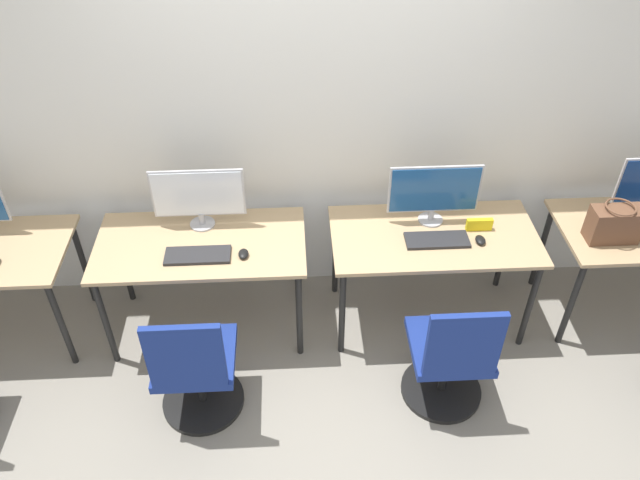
{
  "coord_description": "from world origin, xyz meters",
  "views": [
    {
      "loc": [
        -0.15,
        -2.58,
        3.11
      ],
      "look_at": [
        0.0,
        0.13,
        0.86
      ],
      "focal_mm": 35.0,
      "sensor_mm": 36.0,
      "label": 1
    }
  ],
  "objects_px": {
    "keyboard_left": "(198,255)",
    "office_chair_right": "(450,360)",
    "monitor_left": "(198,196)",
    "handbag": "(614,224)",
    "mouse_left": "(243,254)",
    "mouse_right": "(480,240)",
    "office_chair_left": "(196,371)",
    "monitor_right": "(434,192)",
    "keyboard_right": "(437,240)"
  },
  "relations": [
    {
      "from": "monitor_right",
      "to": "handbag",
      "type": "xyz_separation_m",
      "value": [
        1.05,
        -0.24,
        -0.1
      ]
    },
    {
      "from": "keyboard_right",
      "to": "keyboard_left",
      "type": "bearing_deg",
      "value": -177.48
    },
    {
      "from": "mouse_left",
      "to": "mouse_right",
      "type": "xyz_separation_m",
      "value": [
        1.42,
        0.05,
        0.0
      ]
    },
    {
      "from": "monitor_right",
      "to": "mouse_right",
      "type": "distance_m",
      "value": 0.4
    },
    {
      "from": "monitor_left",
      "to": "keyboard_right",
      "type": "relative_size",
      "value": 1.46
    },
    {
      "from": "monitor_right",
      "to": "keyboard_right",
      "type": "height_order",
      "value": "monitor_right"
    },
    {
      "from": "mouse_left",
      "to": "office_chair_right",
      "type": "bearing_deg",
      "value": -25.34
    },
    {
      "from": "office_chair_left",
      "to": "keyboard_right",
      "type": "relative_size",
      "value": 2.28
    },
    {
      "from": "handbag",
      "to": "keyboard_right",
      "type": "bearing_deg",
      "value": 178.23
    },
    {
      "from": "monitor_left",
      "to": "office_chair_right",
      "type": "relative_size",
      "value": 0.64
    },
    {
      "from": "keyboard_right",
      "to": "mouse_left",
      "type": "bearing_deg",
      "value": -176.49
    },
    {
      "from": "keyboard_left",
      "to": "handbag",
      "type": "height_order",
      "value": "handbag"
    },
    {
      "from": "keyboard_right",
      "to": "office_chair_right",
      "type": "xyz_separation_m",
      "value": [
        -0.01,
        -0.62,
        -0.37
      ]
    },
    {
      "from": "monitor_left",
      "to": "handbag",
      "type": "xyz_separation_m",
      "value": [
        2.47,
        -0.28,
        -0.1
      ]
    },
    {
      "from": "monitor_left",
      "to": "mouse_left",
      "type": "relative_size",
      "value": 6.21
    },
    {
      "from": "office_chair_left",
      "to": "office_chair_right",
      "type": "xyz_separation_m",
      "value": [
        1.42,
        0.0,
        0.0
      ]
    },
    {
      "from": "office_chair_right",
      "to": "keyboard_left",
      "type": "bearing_deg",
      "value": 158.68
    },
    {
      "from": "monitor_left",
      "to": "handbag",
      "type": "relative_size",
      "value": 1.86
    },
    {
      "from": "office_chair_left",
      "to": "handbag",
      "type": "distance_m",
      "value": 2.59
    },
    {
      "from": "mouse_left",
      "to": "mouse_right",
      "type": "distance_m",
      "value": 1.42
    },
    {
      "from": "keyboard_right",
      "to": "handbag",
      "type": "bearing_deg",
      "value": -1.77
    },
    {
      "from": "mouse_right",
      "to": "handbag",
      "type": "height_order",
      "value": "handbag"
    },
    {
      "from": "keyboard_left",
      "to": "monitor_right",
      "type": "relative_size",
      "value": 0.68
    },
    {
      "from": "keyboard_right",
      "to": "mouse_right",
      "type": "distance_m",
      "value": 0.26
    },
    {
      "from": "monitor_left",
      "to": "monitor_right",
      "type": "distance_m",
      "value": 1.43
    },
    {
      "from": "monitor_right",
      "to": "handbag",
      "type": "distance_m",
      "value": 1.08
    },
    {
      "from": "office_chair_left",
      "to": "monitor_right",
      "type": "height_order",
      "value": "monitor_right"
    },
    {
      "from": "keyboard_right",
      "to": "office_chair_left",
      "type": "bearing_deg",
      "value": -156.61
    },
    {
      "from": "keyboard_left",
      "to": "mouse_left",
      "type": "xyz_separation_m",
      "value": [
        0.27,
        -0.01,
        0.01
      ]
    },
    {
      "from": "mouse_left",
      "to": "handbag",
      "type": "distance_m",
      "value": 2.21
    },
    {
      "from": "keyboard_left",
      "to": "keyboard_right",
      "type": "height_order",
      "value": "same"
    },
    {
      "from": "office_chair_left",
      "to": "office_chair_right",
      "type": "distance_m",
      "value": 1.42
    },
    {
      "from": "monitor_left",
      "to": "keyboard_left",
      "type": "bearing_deg",
      "value": -90.0
    },
    {
      "from": "office_chair_left",
      "to": "office_chair_right",
      "type": "bearing_deg",
      "value": 0.04
    },
    {
      "from": "handbag",
      "to": "office_chair_right",
      "type": "bearing_deg",
      "value": -150.91
    },
    {
      "from": "monitor_right",
      "to": "mouse_right",
      "type": "height_order",
      "value": "monitor_right"
    },
    {
      "from": "mouse_left",
      "to": "office_chair_left",
      "type": "bearing_deg",
      "value": -116.34
    },
    {
      "from": "keyboard_left",
      "to": "office_chair_right",
      "type": "relative_size",
      "value": 0.44
    },
    {
      "from": "keyboard_left",
      "to": "mouse_right",
      "type": "xyz_separation_m",
      "value": [
        1.68,
        0.04,
        0.01
      ]
    },
    {
      "from": "handbag",
      "to": "mouse_right",
      "type": "bearing_deg",
      "value": 179.19
    },
    {
      "from": "mouse_left",
      "to": "office_chair_right",
      "type": "relative_size",
      "value": 0.1
    },
    {
      "from": "office_chair_left",
      "to": "handbag",
      "type": "bearing_deg",
      "value": 13.31
    },
    {
      "from": "handbag",
      "to": "monitor_left",
      "type": "bearing_deg",
      "value": 173.64
    },
    {
      "from": "monitor_right",
      "to": "office_chair_right",
      "type": "bearing_deg",
      "value": -90.35
    },
    {
      "from": "monitor_right",
      "to": "keyboard_left",
      "type": "bearing_deg",
      "value": -169.24
    },
    {
      "from": "office_chair_right",
      "to": "handbag",
      "type": "distance_m",
      "value": 1.29
    },
    {
      "from": "keyboard_left",
      "to": "office_chair_right",
      "type": "bearing_deg",
      "value": -21.32
    },
    {
      "from": "mouse_right",
      "to": "keyboard_left",
      "type": "bearing_deg",
      "value": -178.59
    },
    {
      "from": "keyboard_left",
      "to": "keyboard_right",
      "type": "distance_m",
      "value": 1.43
    },
    {
      "from": "office_chair_left",
      "to": "mouse_right",
      "type": "distance_m",
      "value": 1.83
    }
  ]
}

